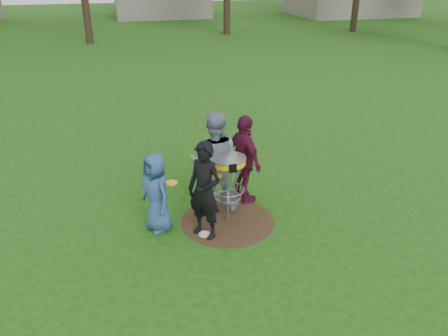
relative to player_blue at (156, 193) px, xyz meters
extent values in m
plane|color=#19470F|center=(1.32, -0.09, -0.76)|extent=(100.00, 100.00, 0.00)
cylinder|color=#47331E|center=(1.32, -0.09, -0.76)|extent=(1.80, 1.80, 0.01)
imported|color=navy|center=(0.00, 0.00, 0.00)|extent=(0.75, 0.88, 1.52)
imported|color=black|center=(0.80, -0.43, 0.15)|extent=(0.77, 0.79, 1.83)
imported|color=gray|center=(1.19, 0.49, 0.26)|extent=(1.13, 0.95, 2.04)
imported|color=#50122D|center=(1.84, 0.62, 0.17)|extent=(0.73, 1.17, 1.86)
cylinder|color=white|center=(0.79, -0.43, -0.75)|extent=(0.22, 0.22, 0.02)
cylinder|color=#9EA0A5|center=(1.32, -0.09, -0.07)|extent=(0.05, 0.05, 1.38)
cylinder|color=yellow|center=(1.32, -0.09, 0.52)|extent=(0.64, 0.64, 0.10)
cylinder|color=#9EA0A5|center=(1.32, -0.09, 0.57)|extent=(0.66, 0.66, 0.01)
cube|color=black|center=(1.32, -0.41, 0.52)|extent=(0.14, 0.02, 0.16)
torus|color=#9EA0A5|center=(1.32, -0.09, -0.06)|extent=(0.62, 0.62, 0.02)
torus|color=#9EA0A5|center=(1.32, -0.09, -0.22)|extent=(0.50, 0.50, 0.02)
cylinder|color=#9EA0A5|center=(1.32, -0.09, -0.23)|extent=(0.44, 0.44, 0.01)
cylinder|color=yellow|center=(0.28, -0.02, 0.17)|extent=(0.22, 0.22, 0.02)
cylinder|color=orange|center=(1.03, -0.28, 0.36)|extent=(0.22, 0.22, 0.02)
cylinder|color=#D538B4|center=(1.25, 0.22, 0.49)|extent=(0.22, 0.22, 0.02)
cylinder|color=#FF4343|center=(1.68, 0.39, 0.38)|extent=(0.22, 0.22, 0.02)
cylinder|color=#38281C|center=(-1.68, 21.41, 1.55)|extent=(0.46, 0.46, 4.62)
cylinder|color=#38281C|center=(7.32, 22.91, 1.13)|extent=(0.46, 0.46, 3.78)
cylinder|color=#38281C|center=(16.32, 21.91, 1.34)|extent=(0.46, 0.46, 4.20)
camera|label=1|loc=(-0.53, -7.02, 3.80)|focal=35.00mm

